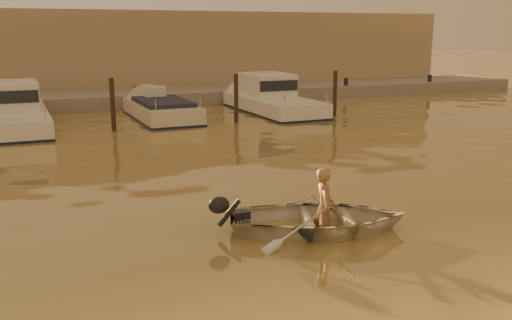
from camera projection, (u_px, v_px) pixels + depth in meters
name	position (u px, v px, depth m)	size (l,w,h in m)	color
ground_plane	(274.00, 262.00, 9.40)	(160.00, 160.00, 0.00)	olive
dinghy	(319.00, 219.00, 10.83)	(2.41, 3.37, 0.70)	silver
person	(324.00, 207.00, 10.79)	(0.55, 0.36, 1.52)	#9C724E
outboard_motor	(240.00, 218.00, 10.74)	(0.90, 0.40, 0.70)	black
oar_port	(332.00, 209.00, 10.81)	(0.06, 0.06, 2.10)	olive
oar_starboard	(322.00, 209.00, 10.79)	(0.06, 0.06, 2.10)	brown
moored_boat_2	(14.00, 112.00, 22.15)	(2.38, 7.95, 1.75)	white
moored_boat_3	(162.00, 114.00, 24.51)	(2.21, 6.33, 0.95)	beige
moored_boat_4	(273.00, 99.00, 26.48)	(2.45, 7.49, 1.75)	silver
piling_2	(113.00, 107.00, 21.45)	(0.18, 0.18, 2.20)	#2D2319
piling_3	(236.00, 101.00, 23.40)	(0.18, 0.18, 2.20)	#2D2319
piling_4	(335.00, 96.00, 25.23)	(0.18, 0.18, 2.20)	#2D2319
fender_c	(41.00, 136.00, 20.00)	(0.30, 0.30, 0.30)	white
fender_d	(202.00, 124.00, 22.69)	(0.30, 0.30, 0.30)	orange
fender_e	(310.00, 116.00, 24.73)	(0.30, 0.30, 0.30)	white
quay	(91.00, 103.00, 28.58)	(52.00, 4.00, 1.00)	gray
waterfront_building	(75.00, 54.00, 33.00)	(46.00, 7.00, 4.80)	#9E8466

